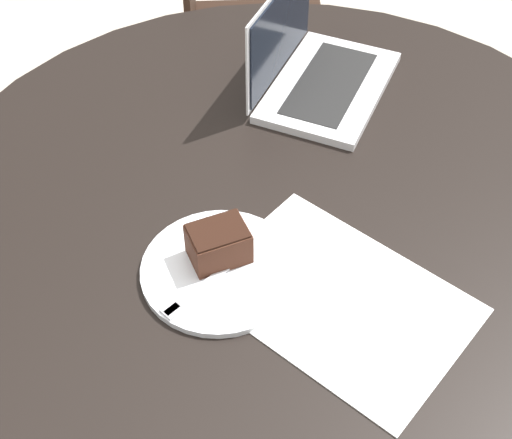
% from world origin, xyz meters
% --- Properties ---
extents(ground_plane, '(12.00, 12.00, 0.00)m').
position_xyz_m(ground_plane, '(0.00, 0.00, 0.00)').
color(ground_plane, '#B7AD9E').
extents(dining_table, '(1.38, 1.38, 0.76)m').
position_xyz_m(dining_table, '(0.00, 0.00, 0.67)').
color(dining_table, black).
rests_on(dining_table, ground_plane).
extents(chair, '(0.59, 0.59, 0.91)m').
position_xyz_m(chair, '(-0.77, 0.63, 0.48)').
color(chair, black).
rests_on(chair, ground_plane).
extents(paper_document, '(0.42, 0.31, 0.00)m').
position_xyz_m(paper_document, '(0.20, -0.11, 0.76)').
color(paper_document, white).
rests_on(paper_document, dining_table).
extents(plate, '(0.26, 0.26, 0.01)m').
position_xyz_m(plate, '(0.03, -0.20, 0.77)').
color(plate, silver).
rests_on(plate, dining_table).
extents(cake_slice, '(0.10, 0.12, 0.07)m').
position_xyz_m(cake_slice, '(0.01, -0.19, 0.81)').
color(cake_slice, '#472619').
rests_on(cake_slice, plate).
extents(fork, '(0.03, 0.17, 0.00)m').
position_xyz_m(fork, '(0.04, -0.26, 0.78)').
color(fork, silver).
rests_on(fork, plate).
extents(laptop, '(0.33, 0.40, 0.22)m').
position_xyz_m(laptop, '(-0.19, 0.30, 0.80)').
color(laptop, silver).
rests_on(laptop, dining_table).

